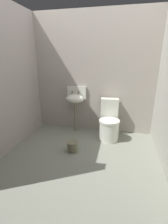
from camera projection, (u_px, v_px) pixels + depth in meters
name	position (u px, v px, depth m)	size (l,w,h in m)	color
ground_plane	(80.00, 159.00, 2.72)	(2.94, 2.75, 0.08)	gray
wall_back	(94.00, 75.00, 3.45)	(2.94, 0.10, 2.47)	#A0978C
wall_left	(3.00, 79.00, 2.69)	(0.10, 2.55, 2.47)	#9F9390
toilet_near_wall	(109.00, 123.00, 3.29)	(0.44, 0.63, 0.78)	silver
sink	(75.00, 98.00, 3.48)	(0.42, 0.35, 0.99)	#6A6950
bucket	(72.00, 146.00, 2.87)	(0.20, 0.20, 0.18)	#6A6950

